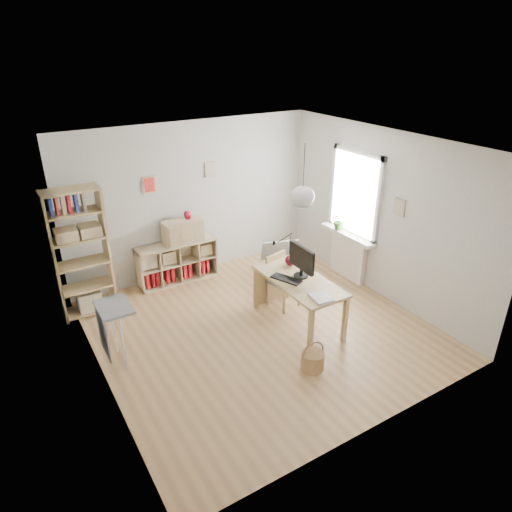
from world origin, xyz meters
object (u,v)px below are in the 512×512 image
desk (299,285)px  chair (281,277)px  tall_bookshelf (79,249)px  drawer_chest (183,231)px  cube_shelf (176,264)px  monitor (302,260)px  storage_chest (285,271)px

desk → chair: (0.10, 0.58, -0.17)m
tall_bookshelf → drawer_chest: (1.73, 0.24, -0.18)m
desk → chair: 0.62m
desk → tall_bookshelf: 3.27m
cube_shelf → desk: bearing=-65.4°
desk → chair: bearing=80.4°
cube_shelf → chair: 2.00m
cube_shelf → chair: chair is taller
tall_bookshelf → desk: bearing=-37.0°
tall_bookshelf → monitor: bearing=-35.3°
storage_chest → tall_bookshelf: bearing=-176.9°
cube_shelf → chair: size_ratio=1.64×
tall_bookshelf → chair: 3.07m
tall_bookshelf → cube_shelf: bearing=10.2°
storage_chest → drawer_chest: (-1.42, 1.05, 0.69)m
storage_chest → cube_shelf: bearing=162.9°
desk → monitor: bearing=36.2°
chair → storage_chest: size_ratio=0.95×
desk → storage_chest: 1.34m
desk → chair: size_ratio=1.75×
desk → drawer_chest: drawer_chest is taller
tall_bookshelf → storage_chest: tall_bookshelf is taller
desk → monitor: 0.37m
chair → storage_chest: bearing=37.9°
drawer_chest → chair: bearing=-55.7°
chair → tall_bookshelf: bearing=140.7°
chair → storage_chest: chair is taller
chair → drawer_chest: size_ratio=1.27×
chair → monitor: bearing=-104.3°
desk → drawer_chest: bearing=111.4°
tall_bookshelf → chair: tall_bookshelf is taller
cube_shelf → monitor: (1.10, -2.17, 0.72)m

